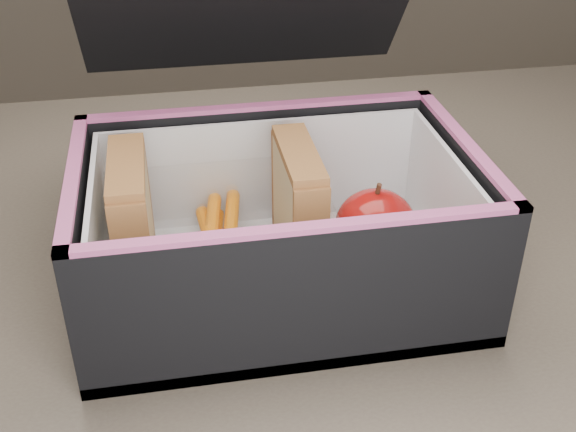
% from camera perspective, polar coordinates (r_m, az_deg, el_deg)
% --- Properties ---
extents(kitchen_table, '(1.20, 0.80, 0.75)m').
position_cam_1_polar(kitchen_table, '(0.73, -1.47, -8.34)').
color(kitchen_table, brown).
rests_on(kitchen_table, ground).
extents(lunch_bag, '(0.32, 0.34, 0.29)m').
position_cam_1_polar(lunch_bag, '(0.59, -0.88, 0.09)').
color(lunch_bag, black).
rests_on(lunch_bag, kitchen_table).
extents(plastic_tub, '(0.18, 0.13, 0.07)m').
position_cam_1_polar(plastic_tub, '(0.60, -5.50, -1.71)').
color(plastic_tub, white).
rests_on(plastic_tub, lunch_bag).
extents(sandwich_left, '(0.03, 0.10, 0.11)m').
position_cam_1_polar(sandwich_left, '(0.59, -12.12, -0.61)').
color(sandwich_left, '#CCB57E').
rests_on(sandwich_left, plastic_tub).
extents(sandwich_right, '(0.03, 0.10, 0.11)m').
position_cam_1_polar(sandwich_right, '(0.60, 0.83, 0.55)').
color(sandwich_right, '#CCB57E').
rests_on(sandwich_right, plastic_tub).
extents(carrot_sticks, '(0.05, 0.16, 0.03)m').
position_cam_1_polar(carrot_sticks, '(0.62, -5.68, -2.75)').
color(carrot_sticks, orange).
rests_on(carrot_sticks, plastic_tub).
extents(paper_napkin, '(0.09, 0.10, 0.01)m').
position_cam_1_polar(paper_napkin, '(0.64, 6.90, -3.19)').
color(paper_napkin, white).
rests_on(paper_napkin, lunch_bag).
extents(red_apple, '(0.09, 0.09, 0.07)m').
position_cam_1_polar(red_apple, '(0.61, 6.93, -0.81)').
color(red_apple, maroon).
rests_on(red_apple, paper_napkin).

